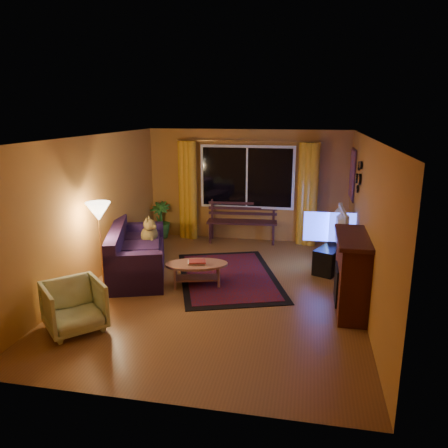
% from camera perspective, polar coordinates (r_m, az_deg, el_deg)
% --- Properties ---
extents(floor, '(4.50, 6.00, 0.02)m').
position_cam_1_polar(floor, '(7.39, -0.45, -8.56)').
color(floor, brown).
rests_on(floor, ground).
extents(ceiling, '(4.50, 6.00, 0.02)m').
position_cam_1_polar(ceiling, '(6.80, -0.50, 11.34)').
color(ceiling, white).
rests_on(ceiling, ground).
extents(wall_back, '(4.50, 0.02, 2.50)m').
position_cam_1_polar(wall_back, '(9.90, 3.04, 5.02)').
color(wall_back, '#B67831').
rests_on(wall_back, ground).
extents(wall_left, '(0.02, 6.00, 2.50)m').
position_cam_1_polar(wall_left, '(7.76, -17.07, 1.69)').
color(wall_left, '#B67831').
rests_on(wall_left, ground).
extents(wall_right, '(0.02, 6.00, 2.50)m').
position_cam_1_polar(wall_right, '(6.91, 18.20, 0.07)').
color(wall_right, '#B67831').
rests_on(wall_right, ground).
extents(window, '(2.00, 0.02, 1.30)m').
position_cam_1_polar(window, '(9.80, 3.00, 6.11)').
color(window, black).
rests_on(window, wall_back).
extents(curtain_rod, '(3.20, 0.03, 0.03)m').
position_cam_1_polar(curtain_rod, '(9.67, 3.03, 10.76)').
color(curtain_rod, '#BF8C3F').
rests_on(curtain_rod, wall_back).
extents(curtain_left, '(0.36, 0.36, 2.24)m').
position_cam_1_polar(curtain_left, '(10.07, -4.72, 4.41)').
color(curtain_left, gold).
rests_on(curtain_left, ground).
extents(curtain_right, '(0.36, 0.36, 2.24)m').
position_cam_1_polar(curtain_right, '(9.70, 10.86, 3.79)').
color(curtain_right, gold).
rests_on(curtain_right, ground).
extents(bench, '(1.59, 0.60, 0.47)m').
position_cam_1_polar(bench, '(9.88, 2.36, -1.04)').
color(bench, '#32161A').
rests_on(bench, ground).
extents(potted_plant, '(0.50, 0.50, 0.84)m').
position_cam_1_polar(potted_plant, '(10.29, -8.32, 0.54)').
color(potted_plant, '#235B1E').
rests_on(potted_plant, ground).
extents(sofa, '(1.55, 2.33, 0.87)m').
position_cam_1_polar(sofa, '(8.09, -11.21, -3.40)').
color(sofa, '#251338').
rests_on(sofa, ground).
extents(dog, '(0.50, 0.56, 0.51)m').
position_cam_1_polar(dog, '(8.43, -9.75, -0.84)').
color(dog, olive).
rests_on(dog, sofa).
extents(armchair, '(1.00, 1.00, 0.75)m').
position_cam_1_polar(armchair, '(6.30, -19.02, -9.86)').
color(armchair, beige).
rests_on(armchair, ground).
extents(floor_lamp, '(0.30, 0.30, 1.47)m').
position_cam_1_polar(floor_lamp, '(7.43, -15.77, -2.86)').
color(floor_lamp, '#BF8C3F').
rests_on(floor_lamp, ground).
extents(rug, '(2.44, 3.04, 0.02)m').
position_cam_1_polar(rug, '(7.91, 0.53, -6.81)').
color(rug, '#6C0800').
rests_on(rug, ground).
extents(coffee_table, '(1.30, 1.30, 0.39)m').
position_cam_1_polar(coffee_table, '(7.51, -3.57, -6.53)').
color(coffee_table, '#AC6C56').
rests_on(coffee_table, ground).
extents(tv_console, '(0.80, 1.17, 0.46)m').
position_cam_1_polar(tv_console, '(8.47, 14.12, -4.20)').
color(tv_console, black).
rests_on(tv_console, ground).
extents(television, '(0.21, 1.21, 0.69)m').
position_cam_1_polar(television, '(8.30, 14.36, -0.42)').
color(television, black).
rests_on(television, tv_console).
extents(fireplace, '(0.40, 1.20, 1.10)m').
position_cam_1_polar(fireplace, '(6.72, 16.33, -6.48)').
color(fireplace, maroon).
rests_on(fireplace, ground).
extents(mirror_cluster, '(0.06, 0.60, 0.56)m').
position_cam_1_polar(mirror_cluster, '(8.07, 17.11, 6.16)').
color(mirror_cluster, black).
rests_on(mirror_cluster, wall_right).
extents(painting, '(0.04, 0.76, 0.96)m').
position_cam_1_polar(painting, '(9.23, 16.42, 6.26)').
color(painting, '#EA4812').
rests_on(painting, wall_right).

